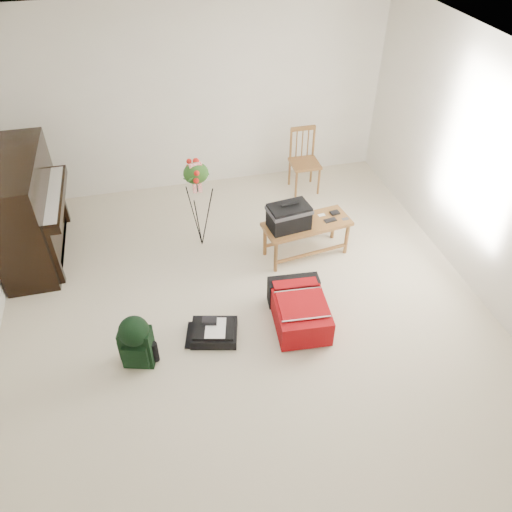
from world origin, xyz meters
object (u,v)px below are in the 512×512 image
object	(u,v)px
bench	(294,218)
black_duffel	(214,332)
red_suitcase	(298,306)
piano	(28,211)
green_backpack	(136,340)
flower_stand	(199,206)
dining_chair	(304,161)

from	to	relation	value
bench	black_duffel	world-z (taller)	bench
red_suitcase	black_duffel	distance (m)	0.89
piano	bench	bearing A→B (deg)	-14.71
bench	green_backpack	xyz separation A→B (m)	(-1.86, -1.19, -0.23)
bench	flower_stand	world-z (taller)	flower_stand
bench	red_suitcase	distance (m)	1.09
piano	green_backpack	bearing A→B (deg)	-61.61
piano	dining_chair	size ratio (longest dim) A/B	1.71
green_backpack	flower_stand	bearing A→B (deg)	79.27
piano	flower_stand	distance (m)	1.93
green_backpack	flower_stand	distance (m)	1.88
red_suitcase	flower_stand	size ratio (longest dim) A/B	0.69
piano	flower_stand	xyz separation A→B (m)	(1.91, -0.30, -0.03)
flower_stand	red_suitcase	bearing A→B (deg)	-71.41
piano	bench	size ratio (longest dim) A/B	1.42
red_suitcase	flower_stand	xyz separation A→B (m)	(-0.77, 1.46, 0.39)
piano	bench	world-z (taller)	piano
bench	black_duffel	bearing A→B (deg)	-145.17
dining_chair	bench	bearing A→B (deg)	-112.22
bench	red_suitcase	xyz separation A→B (m)	(-0.25, -0.99, -0.38)
dining_chair	flower_stand	bearing A→B (deg)	-149.23
green_backpack	piano	bearing A→B (deg)	134.79
green_backpack	flower_stand	xyz separation A→B (m)	(0.85, 1.66, 0.25)
dining_chair	green_backpack	world-z (taller)	dining_chair
red_suitcase	piano	bearing A→B (deg)	151.37
red_suitcase	green_backpack	bearing A→B (deg)	-168.41
red_suitcase	flower_stand	distance (m)	1.70
red_suitcase	flower_stand	bearing A→B (deg)	122.38
piano	black_duffel	xyz separation A→B (m)	(1.79, -1.80, -0.53)
dining_chair	black_duffel	world-z (taller)	dining_chair
dining_chair	black_duffel	bearing A→B (deg)	-124.65
black_duffel	red_suitcase	bearing A→B (deg)	16.56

